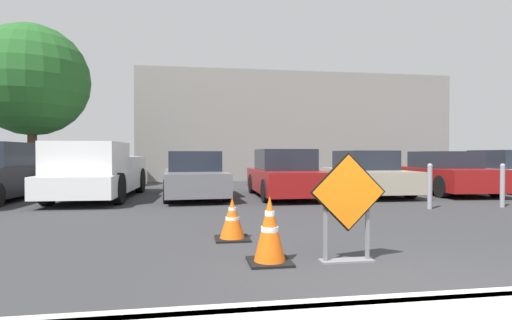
{
  "coord_description": "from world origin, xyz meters",
  "views": [
    {
      "loc": [
        -2.27,
        -3.0,
        1.31
      ],
      "look_at": [
        0.11,
        11.89,
        1.08
      ],
      "focal_mm": 28.0,
      "sensor_mm": 36.0,
      "label": 1
    }
  ],
  "objects_px": {
    "road_closed_sign": "(348,203)",
    "bollard_second": "(502,184)",
    "parked_car_fifth": "(445,174)",
    "parked_car_sixth": "(508,172)",
    "bollard_nearest": "(430,185)",
    "parked_car_second": "(194,176)",
    "traffic_cone_nearest": "(270,230)",
    "traffic_cone_second": "(232,219)",
    "pickup_truck": "(97,174)",
    "parked_car_fourth": "(365,174)",
    "parked_car_third": "(285,175)"
  },
  "relations": [
    {
      "from": "road_closed_sign",
      "to": "traffic_cone_second",
      "type": "relative_size",
      "value": 2.08
    },
    {
      "from": "traffic_cone_nearest",
      "to": "parked_car_fourth",
      "type": "bearing_deg",
      "value": 58.29
    },
    {
      "from": "parked_car_fifth",
      "to": "road_closed_sign",
      "type": "bearing_deg",
      "value": 53.27
    },
    {
      "from": "parked_car_fifth",
      "to": "bollard_second",
      "type": "bearing_deg",
      "value": 81.07
    },
    {
      "from": "pickup_truck",
      "to": "parked_car_fourth",
      "type": "relative_size",
      "value": 1.25
    },
    {
      "from": "bollard_second",
      "to": "parked_car_third",
      "type": "bearing_deg",
      "value": 146.25
    },
    {
      "from": "traffic_cone_nearest",
      "to": "pickup_truck",
      "type": "xyz_separation_m",
      "value": [
        -3.63,
        7.36,
        0.34
      ]
    },
    {
      "from": "traffic_cone_nearest",
      "to": "bollard_second",
      "type": "distance_m",
      "value": 7.72
    },
    {
      "from": "parked_car_second",
      "to": "parked_car_fourth",
      "type": "height_order",
      "value": "parked_car_fourth"
    },
    {
      "from": "bollard_nearest",
      "to": "parked_car_fourth",
      "type": "bearing_deg",
      "value": 90.61
    },
    {
      "from": "traffic_cone_second",
      "to": "pickup_truck",
      "type": "xyz_separation_m",
      "value": [
        -3.32,
        5.98,
        0.43
      ]
    },
    {
      "from": "parked_car_sixth",
      "to": "bollard_second",
      "type": "height_order",
      "value": "parked_car_sixth"
    },
    {
      "from": "bollard_nearest",
      "to": "parked_car_second",
      "type": "bearing_deg",
      "value": 147.63
    },
    {
      "from": "traffic_cone_nearest",
      "to": "parked_car_second",
      "type": "distance_m",
      "value": 7.55
    },
    {
      "from": "bollard_nearest",
      "to": "bollard_second",
      "type": "relative_size",
      "value": 1.01
    },
    {
      "from": "traffic_cone_second",
      "to": "parked_car_fifth",
      "type": "distance_m",
      "value": 9.74
    },
    {
      "from": "road_closed_sign",
      "to": "pickup_truck",
      "type": "height_order",
      "value": "pickup_truck"
    },
    {
      "from": "road_closed_sign",
      "to": "pickup_truck",
      "type": "xyz_separation_m",
      "value": [
        -4.57,
        7.48,
        0.02
      ]
    },
    {
      "from": "parked_car_third",
      "to": "parked_car_fifth",
      "type": "bearing_deg",
      "value": -177.66
    },
    {
      "from": "traffic_cone_nearest",
      "to": "bollard_second",
      "type": "bearing_deg",
      "value": 31.2
    },
    {
      "from": "parked_car_fourth",
      "to": "parked_car_sixth",
      "type": "distance_m",
      "value": 5.5
    },
    {
      "from": "parked_car_sixth",
      "to": "bollard_nearest",
      "type": "xyz_separation_m",
      "value": [
        -5.45,
        -3.82,
        -0.09
      ]
    },
    {
      "from": "traffic_cone_nearest",
      "to": "parked_car_fifth",
      "type": "xyz_separation_m",
      "value": [
        7.37,
        7.35,
        0.25
      ]
    },
    {
      "from": "pickup_truck",
      "to": "traffic_cone_second",
      "type": "bearing_deg",
      "value": 121.65
    },
    {
      "from": "road_closed_sign",
      "to": "bollard_second",
      "type": "relative_size",
      "value": 1.24
    },
    {
      "from": "road_closed_sign",
      "to": "parked_car_fifth",
      "type": "height_order",
      "value": "parked_car_fifth"
    },
    {
      "from": "pickup_truck",
      "to": "bollard_nearest",
      "type": "height_order",
      "value": "pickup_truck"
    },
    {
      "from": "parked_car_third",
      "to": "bollard_second",
      "type": "height_order",
      "value": "parked_car_third"
    },
    {
      "from": "parked_car_fourth",
      "to": "traffic_cone_nearest",
      "type": "bearing_deg",
      "value": 59.12
    },
    {
      "from": "parked_car_third",
      "to": "bollard_second",
      "type": "xyz_separation_m",
      "value": [
        4.72,
        -3.16,
        -0.1
      ]
    },
    {
      "from": "pickup_truck",
      "to": "parked_car_third",
      "type": "height_order",
      "value": "pickup_truck"
    },
    {
      "from": "traffic_cone_nearest",
      "to": "parked_car_sixth",
      "type": "relative_size",
      "value": 0.18
    },
    {
      "from": "traffic_cone_second",
      "to": "parked_car_fourth",
      "type": "xyz_separation_m",
      "value": [
        4.93,
        6.1,
        0.34
      ]
    },
    {
      "from": "parked_car_fourth",
      "to": "traffic_cone_second",
      "type": "bearing_deg",
      "value": 51.87
    },
    {
      "from": "parked_car_second",
      "to": "bollard_second",
      "type": "xyz_separation_m",
      "value": [
        7.47,
        -3.5,
        -0.07
      ]
    },
    {
      "from": "road_closed_sign",
      "to": "parked_car_fourth",
      "type": "distance_m",
      "value": 8.44
    },
    {
      "from": "parked_car_fourth",
      "to": "bollard_nearest",
      "type": "relative_size",
      "value": 3.96
    },
    {
      "from": "pickup_truck",
      "to": "bollard_second",
      "type": "xyz_separation_m",
      "value": [
        10.23,
        -3.37,
        -0.17
      ]
    },
    {
      "from": "parked_car_fifth",
      "to": "parked_car_sixth",
      "type": "relative_size",
      "value": 0.91
    },
    {
      "from": "traffic_cone_nearest",
      "to": "parked_car_second",
      "type": "xyz_separation_m",
      "value": [
        -0.87,
        7.5,
        0.24
      ]
    },
    {
      "from": "pickup_truck",
      "to": "parked_car_fourth",
      "type": "height_order",
      "value": "pickup_truck"
    },
    {
      "from": "parked_car_third",
      "to": "parked_car_sixth",
      "type": "height_order",
      "value": "parked_car_third"
    },
    {
      "from": "parked_car_fifth",
      "to": "bollard_nearest",
      "type": "bearing_deg",
      "value": 55.06
    },
    {
      "from": "parked_car_fifth",
      "to": "parked_car_sixth",
      "type": "height_order",
      "value": "parked_car_sixth"
    },
    {
      "from": "parked_car_fifth",
      "to": "bollard_second",
      "type": "distance_m",
      "value": 3.44
    },
    {
      "from": "traffic_cone_nearest",
      "to": "parked_car_sixth",
      "type": "bearing_deg",
      "value": 37.7
    },
    {
      "from": "road_closed_sign",
      "to": "parked_car_sixth",
      "type": "distance_m",
      "value": 12.13
    },
    {
      "from": "bollard_nearest",
      "to": "road_closed_sign",
      "type": "bearing_deg",
      "value": -132.12
    },
    {
      "from": "parked_car_second",
      "to": "parked_car_fifth",
      "type": "height_order",
      "value": "parked_car_fifth"
    },
    {
      "from": "parked_car_second",
      "to": "parked_car_fifth",
      "type": "distance_m",
      "value": 8.24
    }
  ]
}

